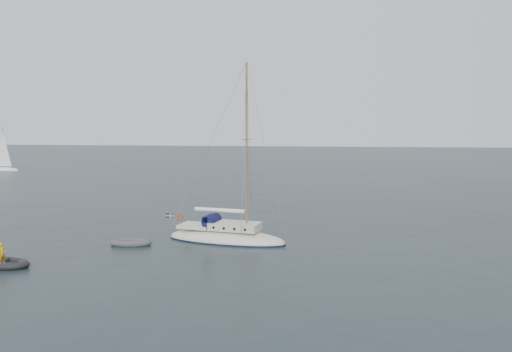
# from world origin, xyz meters

# --- Properties ---
(ground) EXTENTS (300.00, 300.00, 0.00)m
(ground) POSITION_xyz_m (0.00, 0.00, 0.00)
(ground) COLOR black
(ground) RESTS_ON ground
(sailboat) EXTENTS (8.56, 2.57, 12.19)m
(sailboat) POSITION_xyz_m (-3.24, 0.02, 0.92)
(sailboat) COLOR beige
(sailboat) RESTS_ON ground
(dinghy) EXTENTS (2.68, 1.21, 0.38)m
(dinghy) POSITION_xyz_m (-9.11, -1.88, 0.17)
(dinghy) COLOR #49494E
(dinghy) RESTS_ON ground
(distant_yacht_a) EXTENTS (5.91, 3.15, 7.82)m
(distant_yacht_a) POSITION_xyz_m (-51.09, 45.98, 3.34)
(distant_yacht_a) COLOR white
(distant_yacht_a) RESTS_ON ground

